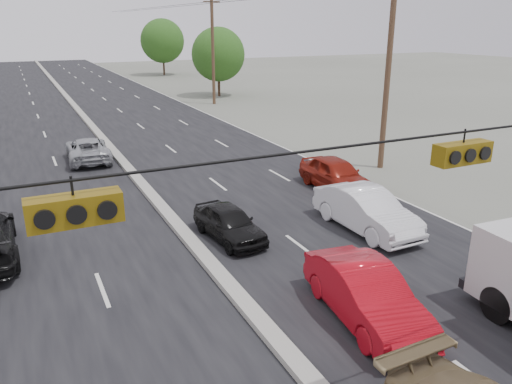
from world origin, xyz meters
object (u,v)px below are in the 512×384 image
utility_pole_right_b (388,71)px  oncoming_far (88,150)px  red_sedan (366,294)px  queue_car_e (336,175)px  queue_car_a (229,223)px  tree_right_mid (218,54)px  tree_right_far (162,41)px  utility_pole_right_c (213,49)px  queue_car_b (366,210)px

utility_pole_right_b → oncoming_far: utility_pole_right_b is taller
red_sedan → queue_car_e: queue_car_e is taller
utility_pole_right_b → queue_car_a: utility_pole_right_b is taller
tree_right_mid → tree_right_far: bearing=87.7°
queue_car_e → utility_pole_right_b: bearing=28.0°
utility_pole_right_c → red_sedan: bearing=-105.1°
utility_pole_right_b → tree_right_mid: (2.50, 30.00, -0.77)m
utility_pole_right_c → queue_car_a: (-11.10, -30.23, -4.48)m
utility_pole_right_c → queue_car_e: size_ratio=2.22×
utility_pole_right_b → utility_pole_right_c: (0.00, 25.00, 0.00)m
utility_pole_right_b → oncoming_far: bearing=149.8°
queue_car_a → red_sedan: bearing=-84.9°
utility_pole_right_b → queue_car_b: (-6.14, -6.68, -4.32)m
utility_pole_right_c → red_sedan: 38.14m
utility_pole_right_b → queue_car_e: utility_pole_right_b is taller
queue_car_a → queue_car_e: bearing=18.7°
tree_right_mid → oncoming_far: size_ratio=1.49×
queue_car_b → tree_right_mid: bearing=75.4°
tree_right_far → oncoming_far: size_ratio=1.70×
utility_pole_right_b → queue_car_a: bearing=-154.8°
queue_car_a → queue_car_e: 7.30m
utility_pole_right_b → tree_right_mid: size_ratio=1.40×
tree_right_mid → tree_right_far: size_ratio=0.88×
queue_car_b → queue_car_e: queue_car_b is taller
oncoming_far → queue_car_a: bearing=105.5°
utility_pole_right_c → red_sedan: utility_pole_right_c is taller
red_sedan → queue_car_e: (5.45, 9.35, 0.02)m
tree_right_far → queue_car_e: (-7.95, -57.22, -4.19)m
queue_car_a → oncoming_far: size_ratio=0.76×
red_sedan → oncoming_far: size_ratio=0.95×
queue_car_a → queue_car_e: (6.65, 3.01, 0.14)m
tree_right_far → red_sedan: bearing=-101.4°
utility_pole_right_b → queue_car_b: utility_pole_right_b is taller
queue_car_a → utility_pole_right_b: bearing=19.6°
utility_pole_right_c → queue_car_b: bearing=-101.0°
tree_right_far → utility_pole_right_b: bearing=-93.6°
tree_right_far → queue_car_b: tree_right_far is taller
queue_car_a → queue_car_b: 5.17m
tree_right_far → queue_car_e: tree_right_far is taller
utility_pole_right_c → utility_pole_right_b: bearing=-90.0°
queue_car_e → oncoming_far: 14.24m
queue_car_a → oncoming_far: 13.79m
tree_right_far → queue_car_b: bearing=-98.9°
tree_right_mid → queue_car_e: 33.16m
tree_right_mid → queue_car_e: (-6.95, -32.22, -3.57)m
tree_right_mid → queue_car_a: bearing=-111.1°
utility_pole_right_c → queue_car_b: utility_pole_right_c is taller
utility_pole_right_c → red_sedan: (-9.90, -36.57, -4.36)m
utility_pole_right_c → queue_car_a: 32.52m
queue_car_a → queue_car_e: queue_car_e is taller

